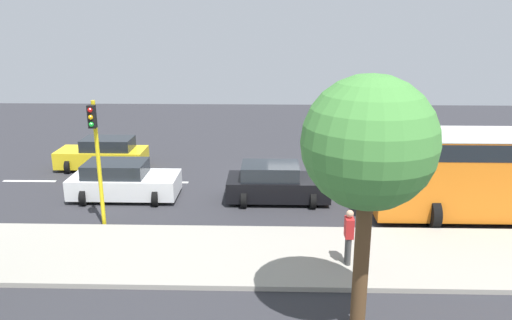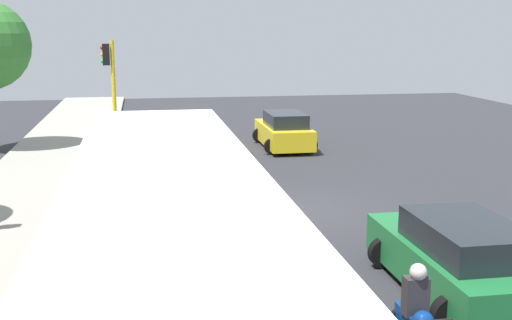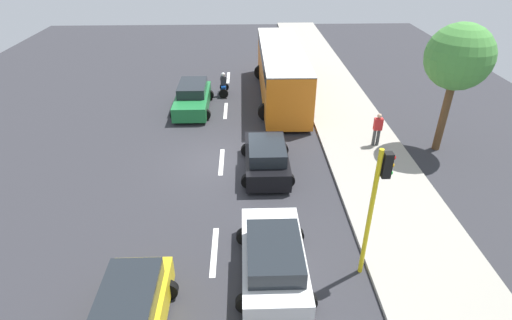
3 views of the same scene
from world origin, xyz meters
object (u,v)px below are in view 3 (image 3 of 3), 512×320
object	(u,v)px
traffic_light_corner	(377,197)
motorcycle	(224,86)
city_bus	(281,69)
street_tree_center	(459,58)
car_black	(266,158)
car_yellow_cab	(129,319)
pedestrian_near_signal	(377,129)
car_green	(193,98)
car_white	(273,259)

from	to	relation	value
traffic_light_corner	motorcycle	bearing A→B (deg)	107.81
city_bus	street_tree_center	xyz separation A→B (m)	(7.13, -7.19, 2.73)
car_black	car_yellow_cab	distance (m)	9.27
traffic_light_corner	street_tree_center	world-z (taller)	street_tree_center
car_black	traffic_light_corner	size ratio (longest dim) A/B	0.90
traffic_light_corner	street_tree_center	xyz separation A→B (m)	(5.77, 8.00, 1.64)
car_yellow_cab	pedestrian_near_signal	size ratio (longest dim) A/B	2.48
pedestrian_near_signal	car_yellow_cab	bearing A→B (deg)	-132.85
city_bus	motorcycle	size ratio (longest dim) A/B	7.19
car_yellow_cab	traffic_light_corner	world-z (taller)	traffic_light_corner
pedestrian_near_signal	street_tree_center	distance (m)	4.63
pedestrian_near_signal	traffic_light_corner	bearing A→B (deg)	-108.56
car_black	motorcycle	xyz separation A→B (m)	(-2.25, 9.49, -0.07)
car_black	pedestrian_near_signal	bearing A→B (deg)	20.29
car_green	motorcycle	xyz separation A→B (m)	(1.77, 2.24, -0.07)
car_black	car_green	bearing A→B (deg)	118.96
car_green	street_tree_center	xyz separation A→B (m)	(12.57, -5.41, 3.86)
car_white	pedestrian_near_signal	world-z (taller)	pedestrian_near_signal
car_white	car_black	bearing A→B (deg)	88.80
car_white	traffic_light_corner	world-z (taller)	traffic_light_corner
car_green	motorcycle	bearing A→B (deg)	51.70
traffic_light_corner	car_yellow_cab	bearing A→B (deg)	-162.52
car_black	street_tree_center	distance (m)	9.56
street_tree_center	car_yellow_cab	bearing A→B (deg)	-141.19
car_black	car_green	xyz separation A→B (m)	(-4.01, 7.25, 0.00)
car_green	car_yellow_cab	world-z (taller)	same
pedestrian_near_signal	street_tree_center	bearing A→B (deg)	-3.94
motorcycle	car_green	bearing A→B (deg)	-128.30
street_tree_center	motorcycle	bearing A→B (deg)	144.68
city_bus	motorcycle	xyz separation A→B (m)	(-3.67, 0.46, -1.20)
motorcycle	car_white	bearing A→B (deg)	-82.34
car_black	traffic_light_corner	bearing A→B (deg)	-65.70
motorcycle	pedestrian_near_signal	world-z (taller)	pedestrian_near_signal
pedestrian_near_signal	street_tree_center	xyz separation A→B (m)	(3.01, -0.21, 3.51)
car_white	traffic_light_corner	xyz separation A→B (m)	(2.91, 0.08, 2.22)
car_green	motorcycle	size ratio (longest dim) A/B	3.01
pedestrian_near_signal	traffic_light_corner	xyz separation A→B (m)	(-2.76, -8.21, 1.87)
car_white	city_bus	world-z (taller)	city_bus
car_yellow_cab	motorcycle	distance (m)	17.91
car_green	city_bus	size ratio (longest dim) A/B	0.42
car_yellow_cab	car_green	bearing A→B (deg)	89.75
car_yellow_cab	pedestrian_near_signal	distance (m)	14.15
car_green	car_yellow_cab	size ratio (longest dim) A/B	1.10
pedestrian_near_signal	traffic_light_corner	world-z (taller)	traffic_light_corner
car_yellow_cab	street_tree_center	bearing A→B (deg)	38.81
car_black	car_white	bearing A→B (deg)	-91.20
city_bus	street_tree_center	distance (m)	10.49
car_white	pedestrian_near_signal	size ratio (longest dim) A/B	2.55
car_black	car_yellow_cab	xyz separation A→B (m)	(-4.08, -8.32, -0.00)
car_green	pedestrian_near_signal	bearing A→B (deg)	-28.59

